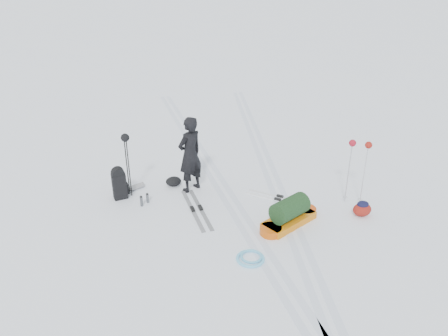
# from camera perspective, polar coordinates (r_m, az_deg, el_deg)

# --- Properties ---
(ground) EXTENTS (200.00, 200.00, 0.00)m
(ground) POSITION_cam_1_polar(r_m,az_deg,el_deg) (9.79, 1.35, -5.13)
(ground) COLOR white
(ground) RESTS_ON ground
(snow_hill_backdrop) EXTENTS (359.50, 192.00, 162.45)m
(snow_hill_backdrop) POSITION_cam_1_polar(r_m,az_deg,el_deg) (134.80, 18.74, -9.17)
(snow_hill_backdrop) COLOR white
(snow_hill_backdrop) RESTS_ON ground
(ski_tracks) EXTENTS (3.38, 17.97, 0.01)m
(ski_tracks) POSITION_cam_1_polar(r_m,az_deg,el_deg) (10.67, 3.41, -2.38)
(ski_tracks) COLOR silver
(ski_tracks) RESTS_ON ground
(skier) EXTENTS (0.80, 0.74, 1.84)m
(skier) POSITION_cam_1_polar(r_m,az_deg,el_deg) (10.13, -4.47, 1.75)
(skier) COLOR black
(skier) RESTS_ON ground
(pulk_sled) EXTENTS (1.59, 1.15, 0.60)m
(pulk_sled) POSITION_cam_1_polar(r_m,az_deg,el_deg) (9.19, 8.53, -6.00)
(pulk_sled) COLOR orange
(pulk_sled) RESTS_ON ground
(expedition_rucksack) EXTENTS (0.75, 0.63, 0.77)m
(expedition_rucksack) POSITION_cam_1_polar(r_m,az_deg,el_deg) (10.30, -13.27, -1.95)
(expedition_rucksack) COLOR black
(expedition_rucksack) RESTS_ON ground
(ski_poles_black) EXTENTS (0.19, 0.20, 1.54)m
(ski_poles_black) POSITION_cam_1_polar(r_m,az_deg,el_deg) (9.97, -12.71, 2.90)
(ski_poles_black) COLOR black
(ski_poles_black) RESTS_ON ground
(ski_poles_silver) EXTENTS (0.43, 0.33, 1.52)m
(ski_poles_silver) POSITION_cam_1_polar(r_m,az_deg,el_deg) (9.84, 17.27, 2.08)
(ski_poles_silver) COLOR #BABCC2
(ski_poles_silver) RESTS_ON ground
(touring_skis_grey) EXTENTS (0.44, 1.83, 0.07)m
(touring_skis_grey) POSITION_cam_1_polar(r_m,az_deg,el_deg) (9.70, -3.60, -5.40)
(touring_skis_grey) COLOR gray
(touring_skis_grey) RESTS_ON ground
(touring_skis_white) EXTENTS (1.36, 1.18, 0.06)m
(touring_skis_white) POSITION_cam_1_polar(r_m,az_deg,el_deg) (10.18, 7.16, -3.97)
(touring_skis_white) COLOR white
(touring_skis_white) RESTS_ON ground
(rope_coil) EXTENTS (0.60, 0.60, 0.06)m
(rope_coil) POSITION_cam_1_polar(r_m,az_deg,el_deg) (8.23, 3.51, -11.62)
(rope_coil) COLOR #62C3EF
(rope_coil) RESTS_ON ground
(small_daypack) EXTENTS (0.49, 0.43, 0.35)m
(small_daypack) POSITION_cam_1_polar(r_m,az_deg,el_deg) (9.86, 17.61, -5.09)
(small_daypack) COLOR maroon
(small_daypack) RESTS_ON ground
(thermos_pair) EXTENTS (0.21, 0.19, 0.25)m
(thermos_pair) POSITION_cam_1_polar(r_m,az_deg,el_deg) (10.00, -10.36, -4.10)
(thermos_pair) COLOR #4F5155
(thermos_pair) RESTS_ON ground
(stuff_sack) EXTENTS (0.44, 0.37, 0.23)m
(stuff_sack) POSITION_cam_1_polar(r_m,az_deg,el_deg) (10.70, -6.61, -1.75)
(stuff_sack) COLOR black
(stuff_sack) RESTS_ON ground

